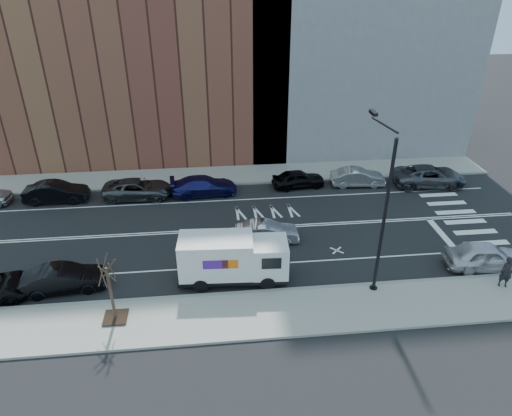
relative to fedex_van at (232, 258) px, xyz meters
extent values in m
plane|color=black|center=(0.80, 5.60, -1.50)|extent=(120.00, 120.00, 0.00)
cube|color=gray|center=(0.80, -3.20, -1.42)|extent=(44.00, 3.60, 0.15)
cube|color=gray|center=(0.80, 14.40, -1.42)|extent=(44.00, 3.60, 0.15)
cube|color=gray|center=(0.80, -1.40, -1.41)|extent=(44.00, 0.25, 0.17)
cube|color=gray|center=(0.80, 12.60, -1.41)|extent=(44.00, 0.25, 0.17)
cube|color=brown|center=(-7.20, 21.20, 9.50)|extent=(26.00, 10.00, 22.00)
cube|color=slate|center=(12.80, 21.20, 11.50)|extent=(20.00, 10.00, 26.00)
cylinder|color=black|center=(7.80, -1.80, 3.00)|extent=(0.18, 0.18, 9.00)
cylinder|color=black|center=(7.80, -1.80, -1.40)|extent=(0.44, 0.44, 0.20)
sphere|color=black|center=(7.80, -1.80, 7.45)|extent=(0.20, 0.20, 0.20)
cylinder|color=black|center=(7.80, -0.10, 7.60)|extent=(0.11, 3.49, 0.48)
cube|color=black|center=(7.80, 1.60, 7.70)|extent=(0.25, 0.80, 0.18)
cube|color=#FFF2CC|center=(7.80, 1.60, 7.60)|extent=(0.18, 0.55, 0.03)
cube|color=black|center=(-6.20, -2.80, -1.27)|extent=(1.20, 1.20, 0.04)
cylinder|color=#382B1E|center=(-6.20, -2.80, 0.25)|extent=(0.16, 0.16, 3.20)
cylinder|color=#382B1E|center=(-5.95, -2.80, 1.65)|extent=(0.06, 0.80, 1.44)
cylinder|color=#382B1E|center=(-6.12, -2.56, 1.65)|extent=(0.81, 0.31, 1.19)
cylinder|color=#382B1E|center=(-6.40, -2.65, 1.65)|extent=(0.58, 0.76, 1.50)
cylinder|color=#382B1E|center=(-6.40, -2.95, 1.65)|extent=(0.47, 0.61, 1.37)
cylinder|color=#382B1E|center=(-6.12, -3.04, 1.65)|extent=(0.72, 0.29, 1.13)
cube|color=black|center=(-0.02, 0.00, -1.05)|extent=(6.20, 2.39, 0.29)
cube|color=silver|center=(2.14, -0.12, 0.03)|extent=(2.08, 2.22, 1.97)
cube|color=black|center=(3.14, -0.17, 0.32)|extent=(0.16, 1.82, 0.93)
cube|color=black|center=(2.08, -1.19, 0.32)|extent=(1.08, 0.10, 0.69)
cube|color=black|center=(2.20, 0.95, 0.32)|extent=(1.08, 0.10, 0.69)
cube|color=black|center=(3.10, -0.17, -0.96)|extent=(0.25, 1.97, 0.34)
cube|color=silver|center=(-0.90, 0.05, 0.22)|extent=(4.24, 2.38, 2.26)
cube|color=#47198C|center=(-0.96, -1.05, 0.37)|extent=(1.38, 0.09, 0.54)
cube|color=orange|center=(-0.18, -1.09, 0.37)|extent=(0.88, 0.07, 0.54)
cube|color=#47198C|center=(-0.84, 1.15, 0.37)|extent=(1.38, 0.09, 0.54)
cube|color=orange|center=(-0.06, 1.11, 0.37)|extent=(0.88, 0.07, 0.54)
cylinder|color=black|center=(1.89, -1.09, -1.08)|extent=(0.84, 0.32, 0.83)
cylinder|color=black|center=(2.00, 0.88, -1.08)|extent=(0.84, 0.32, 0.83)
cylinder|color=black|center=(-1.84, -0.88, -1.08)|extent=(0.84, 0.32, 0.83)
cylinder|color=black|center=(-1.73, 1.08, -1.08)|extent=(0.84, 0.32, 0.83)
imported|color=black|center=(-12.80, 11.15, -0.72)|extent=(4.72, 1.65, 1.55)
imported|color=#43474A|center=(-6.69, 11.15, -0.76)|extent=(5.38, 2.64, 1.47)
imported|color=navy|center=(-1.60, 11.13, -0.75)|extent=(5.30, 2.51, 1.49)
imported|color=black|center=(6.03, 11.69, -0.78)|extent=(4.37, 2.11, 1.44)
imported|color=#A1A2A6|center=(10.91, 11.48, -0.78)|extent=(4.45, 1.78, 1.44)
imported|color=#47494F|center=(16.75, 10.92, -0.68)|extent=(6.02, 3.10, 1.63)
imported|color=silver|center=(2.48, 3.90, -0.81)|extent=(4.21, 1.64, 1.37)
imported|color=black|center=(-9.40, 0.07, -0.75)|extent=(4.65, 2.03, 1.48)
imported|color=silver|center=(15.12, -0.39, -0.67)|extent=(4.97, 2.33, 1.64)
imported|color=black|center=(15.13, -2.36, -0.40)|extent=(0.79, 0.63, 1.90)
camera|label=1|loc=(-0.87, -21.27, 14.91)|focal=32.00mm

